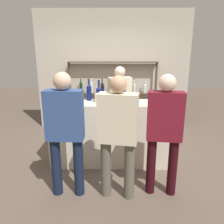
# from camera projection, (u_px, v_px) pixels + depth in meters

# --- Properties ---
(ground_plane) EXTENTS (16.00, 16.00, 0.00)m
(ground_plane) POSITION_uv_depth(u_px,v_px,m) (112.00, 162.00, 3.84)
(ground_plane) COLOR brown
(bar_counter) EXTENTS (2.03, 0.54, 1.07)m
(bar_counter) POSITION_uv_depth(u_px,v_px,m) (112.00, 133.00, 3.70)
(bar_counter) COLOR beige
(bar_counter) RESTS_ON ground_plane
(back_wall) EXTENTS (3.63, 0.12, 2.80)m
(back_wall) POSITION_uv_depth(u_px,v_px,m) (113.00, 71.00, 5.26)
(back_wall) COLOR #B2A899
(back_wall) RESTS_ON ground_plane
(back_shelf) EXTENTS (2.09, 0.18, 1.64)m
(back_shelf) POSITION_uv_depth(u_px,v_px,m) (113.00, 85.00, 5.17)
(back_shelf) COLOR #4C3828
(back_shelf) RESTS_ON ground_plane
(counter_bottle_0) EXTENTS (0.08, 0.08, 0.37)m
(counter_bottle_0) POSITION_uv_depth(u_px,v_px,m) (89.00, 92.00, 3.68)
(counter_bottle_0) COLOR #0F1956
(counter_bottle_0) RESTS_ON bar_counter
(counter_bottle_1) EXTENTS (0.08, 0.08, 0.37)m
(counter_bottle_1) POSITION_uv_depth(u_px,v_px,m) (116.00, 96.00, 3.38)
(counter_bottle_1) COLOR silver
(counter_bottle_1) RESTS_ON bar_counter
(counter_bottle_2) EXTENTS (0.08, 0.08, 0.37)m
(counter_bottle_2) POSITION_uv_depth(u_px,v_px,m) (123.00, 94.00, 3.48)
(counter_bottle_2) COLOR #0F1956
(counter_bottle_2) RESTS_ON bar_counter
(counter_bottle_3) EXTENTS (0.08, 0.08, 0.32)m
(counter_bottle_3) POSITION_uv_depth(u_px,v_px,m) (63.00, 97.00, 3.38)
(counter_bottle_3) COLOR black
(counter_bottle_3) RESTS_ON bar_counter
(counter_bottle_4) EXTENTS (0.09, 0.09, 0.35)m
(counter_bottle_4) POSITION_uv_depth(u_px,v_px,m) (99.00, 93.00, 3.67)
(counter_bottle_4) COLOR #0F1956
(counter_bottle_4) RESTS_ON bar_counter
(counter_bottle_5) EXTENTS (0.07, 0.07, 0.30)m
(counter_bottle_5) POSITION_uv_depth(u_px,v_px,m) (104.00, 97.00, 3.44)
(counter_bottle_5) COLOR #0F1956
(counter_bottle_5) RESTS_ON bar_counter
(cork_jar) EXTENTS (0.11, 0.11, 0.14)m
(cork_jar) POSITION_uv_depth(u_px,v_px,m) (98.00, 98.00, 3.57)
(cork_jar) COLOR silver
(cork_jar) RESTS_ON bar_counter
(customer_center) EXTENTS (0.51, 0.29, 1.61)m
(customer_center) POSITION_uv_depth(u_px,v_px,m) (118.00, 131.00, 2.70)
(customer_center) COLOR #575347
(customer_center) RESTS_ON ground_plane
(customer_right) EXTENTS (0.46, 0.25, 1.62)m
(customer_right) POSITION_uv_depth(u_px,v_px,m) (164.00, 127.00, 2.76)
(customer_right) COLOR black
(customer_right) RESTS_ON ground_plane
(customer_left) EXTENTS (0.47, 0.22, 1.65)m
(customer_left) POSITION_uv_depth(u_px,v_px,m) (65.00, 127.00, 2.73)
(customer_left) COLOR #121C33
(customer_left) RESTS_ON ground_plane
(server_behind_counter) EXTENTS (0.49, 0.33, 1.59)m
(server_behind_counter) POSITION_uv_depth(u_px,v_px,m) (120.00, 100.00, 4.38)
(server_behind_counter) COLOR #575347
(server_behind_counter) RESTS_ON ground_plane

